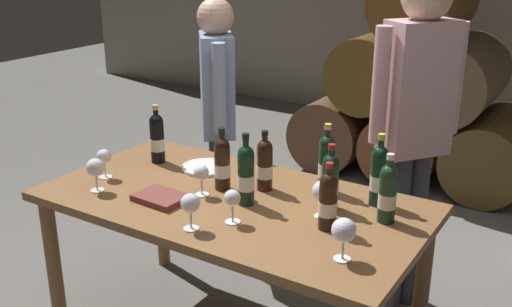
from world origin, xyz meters
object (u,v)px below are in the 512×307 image
(wine_bottle_4, at_px, (265,164))
(wine_bottle_3, at_px, (246,174))
(wine_glass_4, at_px, (104,158))
(wine_bottle_1, at_px, (330,181))
(wine_glass_3, at_px, (190,204))
(wine_glass_5, at_px, (232,200))
(wine_bottle_0, at_px, (328,200))
(wine_bottle_7, at_px, (222,163))
(wine_bottle_5, at_px, (388,193))
(wine_bottle_6, at_px, (157,138))
(wine_bottle_2, at_px, (326,163))
(wine_bottle_8, at_px, (379,175))
(serving_plate, at_px, (205,167))
(taster_seated_left, at_px, (218,107))
(tasting_notebook, at_px, (161,198))
(sommelier_presenting, at_px, (415,115))
(wine_glass_6, at_px, (95,168))
(wine_glass_1, at_px, (344,231))
(wine_glass_2, at_px, (323,192))
(dining_table, at_px, (232,217))
(wine_glass_0, at_px, (201,174))

(wine_bottle_4, bearing_deg, wine_bottle_3, -85.29)
(wine_glass_4, bearing_deg, wine_bottle_1, 13.79)
(wine_bottle_1, height_order, wine_glass_4, wine_bottle_1)
(wine_glass_3, bearing_deg, wine_glass_5, 52.12)
(wine_bottle_0, xyz_separation_m, wine_bottle_7, (-0.58, 0.10, 0.01))
(wine_bottle_5, xyz_separation_m, wine_bottle_6, (-1.24, 0.03, 0.00))
(wine_bottle_2, relative_size, wine_bottle_4, 1.14)
(wine_bottle_8, distance_m, serving_plate, 0.89)
(wine_bottle_3, relative_size, taster_seated_left, 0.21)
(wine_bottle_0, xyz_separation_m, wine_glass_3, (-0.45, -0.29, -0.01))
(wine_bottle_1, distance_m, wine_bottle_8, 0.22)
(wine_glass_5, distance_m, tasting_notebook, 0.40)
(wine_glass_3, xyz_separation_m, sommelier_presenting, (0.53, 1.08, 0.18))
(wine_bottle_8, xyz_separation_m, wine_glass_4, (-1.22, -0.41, -0.03))
(wine_glass_6, bearing_deg, wine_bottle_7, 34.53)
(wine_glass_1, xyz_separation_m, wine_glass_2, (-0.22, 0.28, -0.00))
(dining_table, bearing_deg, wine_glass_2, 5.94)
(wine_glass_0, xyz_separation_m, serving_plate, (-0.18, 0.27, -0.09))
(wine_bottle_6, bearing_deg, taster_seated_left, 91.14)
(wine_bottle_2, distance_m, wine_glass_4, 1.05)
(wine_bottle_8, bearing_deg, sommelier_presenting, 90.69)
(wine_glass_4, bearing_deg, sommelier_presenting, 35.74)
(wine_bottle_1, distance_m, wine_glass_0, 0.57)
(wine_glass_2, distance_m, wine_glass_4, 1.08)
(wine_bottle_8, distance_m, wine_glass_6, 1.26)
(wine_bottle_3, bearing_deg, wine_glass_3, -99.42)
(wine_glass_0, bearing_deg, serving_plate, 123.98)
(wine_bottle_3, height_order, wine_glass_4, wine_bottle_3)
(wine_bottle_0, distance_m, tasting_notebook, 0.75)
(wine_bottle_1, xyz_separation_m, sommelier_presenting, (0.15, 0.61, 0.16))
(wine_glass_5, relative_size, sommelier_presenting, 0.08)
(serving_plate, distance_m, sommelier_presenting, 1.06)
(wine_bottle_2, distance_m, wine_bottle_8, 0.25)
(wine_bottle_8, height_order, taster_seated_left, taster_seated_left)
(wine_glass_1, bearing_deg, wine_bottle_8, 97.85)
(wine_bottle_8, distance_m, wine_glass_2, 0.28)
(wine_glass_2, relative_size, taster_seated_left, 0.10)
(wine_bottle_7, height_order, wine_glass_4, wine_bottle_7)
(wine_glass_0, bearing_deg, wine_bottle_8, 25.07)
(wine_bottle_7, relative_size, wine_bottle_8, 0.92)
(wine_glass_4, xyz_separation_m, wine_glass_6, (0.09, -0.14, 0.01))
(wine_glass_0, height_order, wine_glass_1, wine_glass_1)
(wine_bottle_1, distance_m, wine_bottle_2, 0.18)
(tasting_notebook, bearing_deg, wine_bottle_0, 14.58)
(wine_bottle_5, relative_size, sommelier_presenting, 0.17)
(wine_bottle_1, xyz_separation_m, wine_glass_6, (-0.97, -0.40, -0.01))
(wine_bottle_5, relative_size, taster_seated_left, 0.19)
(wine_glass_2, bearing_deg, wine_glass_1, -51.72)
(wine_bottle_7, xyz_separation_m, wine_bottle_8, (0.66, 0.22, 0.01))
(wine_bottle_4, relative_size, wine_bottle_7, 0.96)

